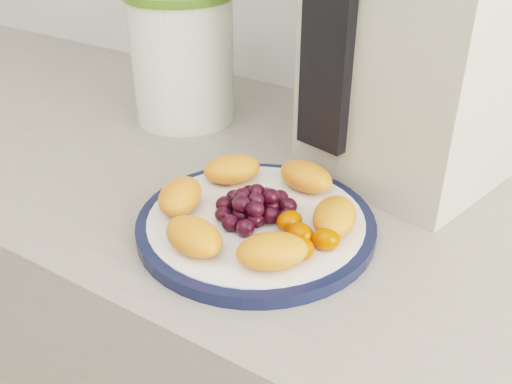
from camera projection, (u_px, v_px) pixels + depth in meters
The scene contains 6 objects.
plate_rim at pixel (256, 224), 0.64m from camera, with size 0.27×0.27×0.01m, color #101734.
plate_face at pixel (256, 224), 0.64m from camera, with size 0.24×0.24×0.02m, color white.
canister at pixel (183, 60), 0.88m from camera, with size 0.16×0.16×0.19m, color #476D20.
appliance_body at pixel (446, 20), 0.70m from camera, with size 0.22×0.31×0.38m, color #BDB9A2.
appliance_panel at pixel (329, 31), 0.64m from camera, with size 0.07×0.02×0.28m, color black.
fruit_plate at pixel (257, 207), 0.63m from camera, with size 0.23×0.23×0.03m.
Camera 1 is at (0.38, 0.62, 1.27)m, focal length 40.00 mm.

